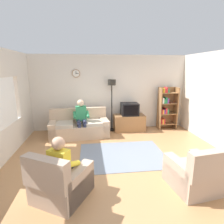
% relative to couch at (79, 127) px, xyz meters
% --- Properties ---
extents(ground_plane, '(12.00, 12.00, 0.00)m').
position_rel_couch_xyz_m(ground_plane, '(1.12, -1.88, -0.31)').
color(ground_plane, '#B27F51').
extents(back_wall_assembly, '(6.20, 0.17, 2.70)m').
position_rel_couch_xyz_m(back_wall_assembly, '(1.12, 0.78, 1.04)').
color(back_wall_assembly, silver).
rests_on(back_wall_assembly, ground_plane).
extents(couch, '(1.98, 1.06, 0.90)m').
position_rel_couch_xyz_m(couch, '(0.00, 0.00, 0.00)').
color(couch, tan).
rests_on(couch, ground_plane).
extents(tv_stand, '(1.10, 0.56, 0.58)m').
position_rel_couch_xyz_m(tv_stand, '(1.78, 0.37, -0.02)').
color(tv_stand, olive).
rests_on(tv_stand, ground_plane).
extents(tv, '(0.60, 0.49, 0.44)m').
position_rel_couch_xyz_m(tv, '(1.78, 0.35, 0.49)').
color(tv, black).
rests_on(tv, tv_stand).
extents(bookshelf, '(0.68, 0.36, 1.57)m').
position_rel_couch_xyz_m(bookshelf, '(3.19, 0.44, 0.50)').
color(bookshelf, olive).
rests_on(bookshelf, ground_plane).
extents(floor_lamp, '(0.28, 0.28, 1.85)m').
position_rel_couch_xyz_m(floor_lamp, '(1.15, 0.47, 1.14)').
color(floor_lamp, black).
rests_on(floor_lamp, ground_plane).
extents(armchair_near_window, '(1.13, 1.16, 0.90)m').
position_rel_couch_xyz_m(armchair_near_window, '(-0.18, -3.07, -0.02)').
color(armchair_near_window, tan).
rests_on(armchair_near_window, ground_plane).
extents(armchair_near_bookshelf, '(0.91, 0.98, 0.90)m').
position_rel_couch_xyz_m(armchair_near_bookshelf, '(2.26, -3.12, -0.02)').
color(armchair_near_bookshelf, tan).
rests_on(armchair_near_bookshelf, ground_plane).
extents(area_rug, '(2.20, 1.70, 0.01)m').
position_rel_couch_xyz_m(area_rug, '(1.18, -1.60, -0.31)').
color(area_rug, slate).
rests_on(area_rug, ground_plane).
extents(person_on_couch, '(0.54, 0.56, 1.24)m').
position_rel_couch_xyz_m(person_on_couch, '(0.08, -0.11, 0.39)').
color(person_on_couch, '#338C59').
rests_on(person_on_couch, ground_plane).
extents(person_in_left_armchair, '(0.61, 0.63, 1.12)m').
position_rel_couch_xyz_m(person_in_left_armchair, '(-0.13, -3.00, 0.29)').
color(person_in_left_armchair, yellow).
rests_on(person_in_left_armchair, ground_plane).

